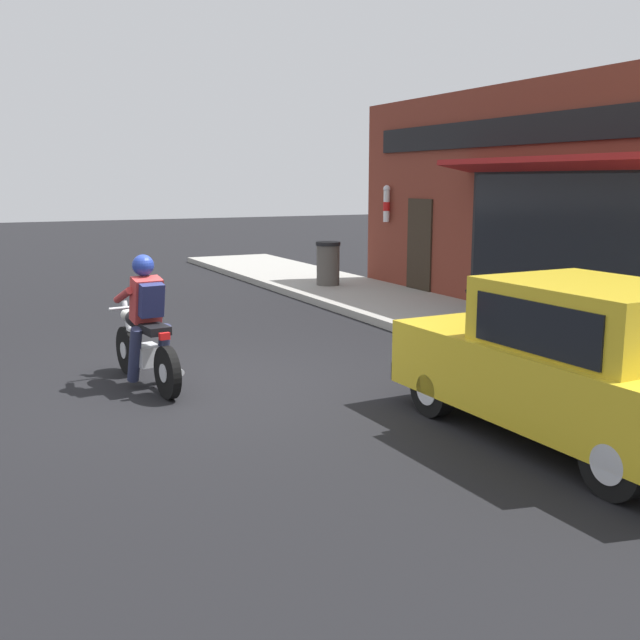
# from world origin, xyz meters

# --- Properties ---
(ground_plane) EXTENTS (80.00, 80.00, 0.00)m
(ground_plane) POSITION_xyz_m (0.00, 0.00, 0.00)
(ground_plane) COLOR black
(sidewalk_curb) EXTENTS (2.60, 22.00, 0.14)m
(sidewalk_curb) POSITION_xyz_m (5.10, 3.00, 0.07)
(sidewalk_curb) COLOR #9E9B93
(sidewalk_curb) RESTS_ON ground
(storefront_building) EXTENTS (1.25, 10.11, 4.20)m
(storefront_building) POSITION_xyz_m (6.63, 2.24, 2.11)
(storefront_building) COLOR maroon
(storefront_building) RESTS_ON ground
(motorcycle_with_rider) EXTENTS (0.62, 2.02, 1.62)m
(motorcycle_with_rider) POSITION_xyz_m (-0.65, 0.41, 0.68)
(motorcycle_with_rider) COLOR black
(motorcycle_with_rider) RESTS_ON ground
(car_hatchback) EXTENTS (1.75, 3.83, 1.57)m
(car_hatchback) POSITION_xyz_m (2.56, -3.39, 0.77)
(car_hatchback) COLOR black
(car_hatchback) RESTS_ON ground
(trash_bin) EXTENTS (0.56, 0.56, 0.98)m
(trash_bin) POSITION_xyz_m (4.94, 6.57, 0.64)
(trash_bin) COLOR #514C47
(trash_bin) RESTS_ON sidewalk_curb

